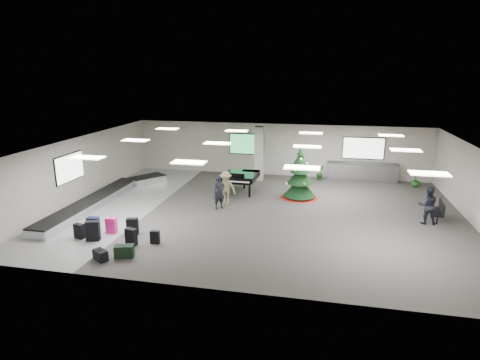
% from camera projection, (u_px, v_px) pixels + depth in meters
% --- Properties ---
extents(ground, '(18.00, 18.00, 0.00)m').
position_uv_depth(ground, '(261.00, 212.00, 18.48)').
color(ground, '#353230').
rests_on(ground, ground).
extents(room_envelope, '(18.02, 14.02, 3.21)m').
position_uv_depth(room_envelope, '(255.00, 159.00, 18.58)').
color(room_envelope, '#A59E97').
rests_on(room_envelope, ground).
extents(baggage_carousel, '(2.28, 9.71, 0.43)m').
position_uv_depth(baggage_carousel, '(104.00, 198.00, 19.90)').
color(baggage_carousel, silver).
rests_on(baggage_carousel, ground).
extents(service_counter, '(4.05, 0.65, 1.08)m').
position_uv_depth(service_counter, '(362.00, 172.00, 23.63)').
color(service_counter, silver).
rests_on(service_counter, ground).
extents(suitcase_0, '(0.56, 0.42, 0.80)m').
position_uv_depth(suitcase_0, '(93.00, 231.00, 15.28)').
color(suitcase_0, black).
rests_on(suitcase_0, ground).
extents(suitcase_1, '(0.46, 0.31, 0.67)m').
position_uv_depth(suitcase_1, '(131.00, 237.00, 14.88)').
color(suitcase_1, black).
rests_on(suitcase_1, ground).
extents(pink_suitcase, '(0.42, 0.25, 0.66)m').
position_uv_depth(pink_suitcase, '(111.00, 225.00, 16.00)').
color(pink_suitcase, '#F72089').
rests_on(pink_suitcase, ground).
extents(suitcase_3, '(0.50, 0.36, 0.70)m').
position_uv_depth(suitcase_3, '(133.00, 226.00, 15.88)').
color(suitcase_3, black).
rests_on(suitcase_3, ground).
extents(navy_suitcase, '(0.49, 0.33, 0.72)m').
position_uv_depth(navy_suitcase, '(93.00, 226.00, 15.90)').
color(navy_suitcase, black).
rests_on(navy_suitcase, ground).
extents(suitcase_5, '(0.43, 0.31, 0.61)m').
position_uv_depth(suitcase_5, '(79.00, 231.00, 15.50)').
color(suitcase_5, black).
rests_on(suitcase_5, ground).
extents(green_duffel, '(0.72, 0.50, 0.46)m').
position_uv_depth(green_duffel, '(124.00, 251.00, 13.94)').
color(green_duffel, black).
rests_on(green_duffel, ground).
extents(suitcase_7, '(0.35, 0.19, 0.51)m').
position_uv_depth(suitcase_7, '(155.00, 237.00, 15.05)').
color(suitcase_7, black).
rests_on(suitcase_7, ground).
extents(black_duffel, '(0.63, 0.55, 0.38)m').
position_uv_depth(black_duffel, '(100.00, 255.00, 13.74)').
color(black_duffel, black).
rests_on(black_duffel, ground).
extents(christmas_tree, '(1.95, 1.95, 2.78)m').
position_uv_depth(christmas_tree, '(300.00, 180.00, 20.37)').
color(christmas_tree, maroon).
rests_on(christmas_tree, ground).
extents(grand_piano, '(1.75, 2.20, 1.22)m').
position_uv_depth(grand_piano, '(241.00, 177.00, 21.26)').
color(grand_piano, black).
rests_on(grand_piano, ground).
extents(bench, '(0.60, 1.40, 0.86)m').
position_uv_depth(bench, '(438.00, 209.00, 17.38)').
color(bench, black).
rests_on(bench, ground).
extents(traveler_a, '(0.69, 0.68, 1.60)m').
position_uv_depth(traveler_a, '(219.00, 192.00, 18.76)').
color(traveler_a, black).
rests_on(traveler_a, ground).
extents(traveler_b, '(1.12, 0.74, 1.62)m').
position_uv_depth(traveler_b, '(226.00, 188.00, 19.46)').
color(traveler_b, olive).
rests_on(traveler_b, ground).
extents(traveler_bench, '(0.80, 0.63, 1.63)m').
position_uv_depth(traveler_bench, '(428.00, 205.00, 16.89)').
color(traveler_bench, black).
rests_on(traveler_bench, ground).
extents(potted_plant_left, '(0.57, 0.61, 0.89)m').
position_uv_depth(potted_plant_left, '(320.00, 173.00, 23.85)').
color(potted_plant_left, '#154215').
rests_on(potted_plant_left, ground).
extents(potted_plant_right, '(0.64, 0.64, 0.81)m').
position_uv_depth(potted_plant_right, '(416.00, 180.00, 22.42)').
color(potted_plant_right, '#154215').
rests_on(potted_plant_right, ground).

